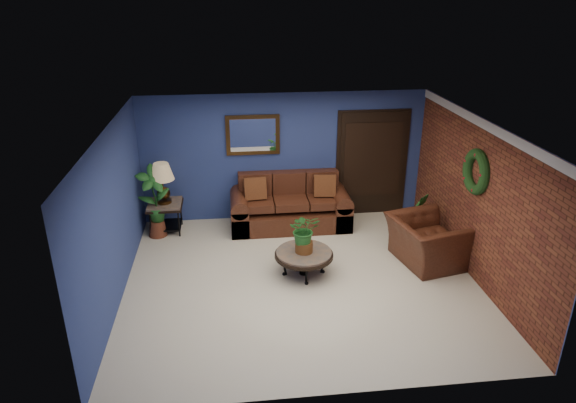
{
  "coord_description": "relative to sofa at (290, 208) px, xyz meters",
  "views": [
    {
      "loc": [
        -1.02,
        -6.97,
        4.34
      ],
      "look_at": [
        -0.15,
        0.55,
        1.13
      ],
      "focal_mm": 32.0,
      "sensor_mm": 36.0,
      "label": 1
    }
  ],
  "objects": [
    {
      "name": "wreath",
      "position": [
        2.63,
        -2.04,
        1.36
      ],
      "size": [
        0.16,
        0.72,
        0.72
      ],
      "primitive_type": "torus",
      "rotation": [
        0.0,
        1.57,
        0.0
      ],
      "color": "black",
      "rests_on": "wall_right_brick"
    },
    {
      "name": "floor",
      "position": [
        -0.06,
        -2.09,
        -0.34
      ],
      "size": [
        5.5,
        5.5,
        0.0
      ],
      "primitive_type": "plane",
      "color": "beige",
      "rests_on": "ground"
    },
    {
      "name": "wall_left",
      "position": [
        -2.81,
        -2.09,
        0.91
      ],
      "size": [
        0.04,
        5.0,
        2.5
      ],
      "primitive_type": "cube",
      "color": "navy",
      "rests_on": "ground"
    },
    {
      "name": "coffee_table",
      "position": [
        0.01,
        -1.9,
        0.01
      ],
      "size": [
        0.94,
        0.94,
        0.41
      ],
      "rotation": [
        0.0,
        0.0,
        0.02
      ],
      "color": "#4E4844",
      "rests_on": "ground"
    },
    {
      "name": "crown_molding",
      "position": [
        2.66,
        -2.09,
        2.09
      ],
      "size": [
        0.03,
        5.0,
        0.14
      ],
      "primitive_type": "cube",
      "color": "white",
      "rests_on": "wall_right_brick"
    },
    {
      "name": "end_table",
      "position": [
        -2.36,
        -0.04,
        0.12
      ],
      "size": [
        0.64,
        0.64,
        0.59
      ],
      "color": "#4E4844",
      "rests_on": "ground"
    },
    {
      "name": "floor_plant",
      "position": [
        2.29,
        -0.74,
        0.11
      ],
      "size": [
        0.42,
        0.35,
        0.85
      ],
      "color": "brown",
      "rests_on": "ground"
    },
    {
      "name": "side_chair",
      "position": [
        0.73,
        0.04,
        0.25
      ],
      "size": [
        0.52,
        0.52,
        1.04
      ],
      "rotation": [
        0.0,
        0.0,
        -0.2
      ],
      "color": "brown",
      "rests_on": "ground"
    },
    {
      "name": "wall_back",
      "position": [
        -0.06,
        0.41,
        0.91
      ],
      "size": [
        5.5,
        0.04,
        2.5
      ],
      "primitive_type": "cube",
      "color": "navy",
      "rests_on": "ground"
    },
    {
      "name": "tall_plant",
      "position": [
        -2.51,
        -0.21,
        0.4
      ],
      "size": [
        0.68,
        0.55,
        1.37
      ],
      "color": "maroon",
      "rests_on": "ground"
    },
    {
      "name": "wall_right_brick",
      "position": [
        2.69,
        -2.09,
        0.91
      ],
      "size": [
        0.04,
        5.0,
        2.5
      ],
      "primitive_type": "cube",
      "color": "brown",
      "rests_on": "ground"
    },
    {
      "name": "sofa",
      "position": [
        0.0,
        0.0,
        0.0
      ],
      "size": [
        2.27,
        0.98,
        1.02
      ],
      "color": "#4D2416",
      "rests_on": "ground"
    },
    {
      "name": "closet_door",
      "position": [
        1.69,
        0.38,
        0.71
      ],
      "size": [
        1.44,
        0.06,
        2.18
      ],
      "primitive_type": "cube",
      "color": "black",
      "rests_on": "wall_back"
    },
    {
      "name": "table_lamp",
      "position": [
        -2.36,
        -0.04,
        0.73
      ],
      "size": [
        0.45,
        0.45,
        0.74
      ],
      "color": "#482D13",
      "rests_on": "end_table"
    },
    {
      "name": "wall_mirror",
      "position": [
        -0.66,
        0.37,
        1.38
      ],
      "size": [
        1.02,
        0.06,
        0.77
      ],
      "primitive_type": "cube",
      "color": "#482D13",
      "rests_on": "wall_back"
    },
    {
      "name": "armchair",
      "position": [
        2.09,
        -1.74,
        0.05
      ],
      "size": [
        1.27,
        1.38,
        0.77
      ],
      "primitive_type": "imported",
      "rotation": [
        0.0,
        0.0,
        1.79
      ],
      "color": "#4D2416",
      "rests_on": "ground"
    },
    {
      "name": "coffee_plant",
      "position": [
        0.01,
        -1.9,
        0.43
      ],
      "size": [
        0.49,
        0.43,
        0.66
      ],
      "color": "brown",
      "rests_on": "coffee_table"
    },
    {
      "name": "ceiling",
      "position": [
        -0.06,
        -2.09,
        2.16
      ],
      "size": [
        5.5,
        5.0,
        0.02
      ],
      "primitive_type": "cube",
      "color": "silver",
      "rests_on": "wall_back"
    }
  ]
}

